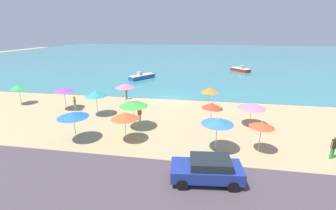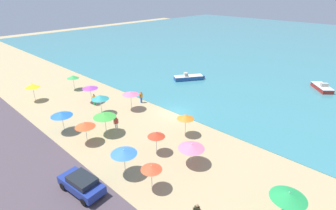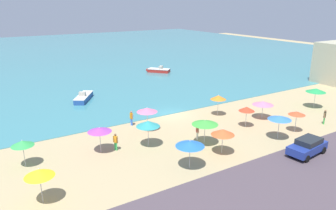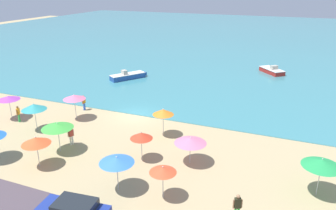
% 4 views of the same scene
% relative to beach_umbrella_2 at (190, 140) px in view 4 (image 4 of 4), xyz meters
% --- Properties ---
extents(ground_plane, '(160.00, 160.00, 0.00)m').
position_rel_beach_umbrella_2_xyz_m(ground_plane, '(-8.19, 6.92, -1.90)').
color(ground_plane, tan).
extents(sea, '(150.00, 110.00, 0.05)m').
position_rel_beach_umbrella_2_xyz_m(sea, '(-8.19, 61.92, -1.87)').
color(sea, teal).
rests_on(sea, ground_plane).
extents(beach_umbrella_2, '(2.42, 2.42, 2.18)m').
position_rel_beach_umbrella_2_xyz_m(beach_umbrella_2, '(0.00, 0.00, 0.00)').
color(beach_umbrella_2, '#B2B2B7').
rests_on(beach_umbrella_2, ground_plane).
extents(beach_umbrella_3, '(2.23, 2.23, 2.63)m').
position_rel_beach_umbrella_2_xyz_m(beach_umbrella_3, '(-15.01, 0.28, 0.39)').
color(beach_umbrella_3, '#B2B2B7').
rests_on(beach_umbrella_3, ground_plane).
extents(beach_umbrella_4, '(1.87, 1.87, 2.59)m').
position_rel_beach_umbrella_2_xyz_m(beach_umbrella_4, '(-3.70, 3.58, 0.38)').
color(beach_umbrella_4, '#B2B2B7').
rests_on(beach_umbrella_4, ground_plane).
extents(beach_umbrella_5, '(2.45, 2.45, 2.65)m').
position_rel_beach_umbrella_2_xyz_m(beach_umbrella_5, '(8.83, -0.68, 0.44)').
color(beach_umbrella_5, '#B2B2B7').
rests_on(beach_umbrella_5, ground_plane).
extents(beach_umbrella_6, '(2.18, 2.18, 2.62)m').
position_rel_beach_umbrella_2_xyz_m(beach_umbrella_6, '(-13.22, 3.77, 0.44)').
color(beach_umbrella_6, '#B2B2B7').
rests_on(beach_umbrella_6, ground_plane).
extents(beach_umbrella_7, '(2.50, 2.50, 2.54)m').
position_rel_beach_umbrella_2_xyz_m(beach_umbrella_7, '(-10.30, -2.24, 0.37)').
color(beach_umbrella_7, '#B2B2B7').
rests_on(beach_umbrella_7, ground_plane).
extents(beach_umbrella_8, '(1.72, 1.72, 2.38)m').
position_rel_beach_umbrella_2_xyz_m(beach_umbrella_8, '(-3.57, -0.95, 0.18)').
color(beach_umbrella_8, '#B2B2B7').
rests_on(beach_umbrella_8, ground_plane).
extents(beach_umbrella_10, '(2.16, 2.16, 2.45)m').
position_rel_beach_umbrella_2_xyz_m(beach_umbrella_10, '(-19.30, 1.44, 0.30)').
color(beach_umbrella_10, '#B2B2B7').
rests_on(beach_umbrella_10, ground_plane).
extents(beach_umbrella_11, '(2.27, 2.27, 2.53)m').
position_rel_beach_umbrella_2_xyz_m(beach_umbrella_11, '(-3.27, -5.07, 0.37)').
color(beach_umbrella_11, '#B2B2B7').
rests_on(beach_umbrella_11, ground_plane).
extents(beach_umbrella_12, '(1.72, 1.72, 2.33)m').
position_rel_beach_umbrella_2_xyz_m(beach_umbrella_12, '(-0.21, -4.75, 0.18)').
color(beach_umbrella_12, '#B2B2B7').
rests_on(beach_umbrella_12, ground_plane).
extents(beach_umbrella_13, '(2.09, 2.09, 2.46)m').
position_rel_beach_umbrella_2_xyz_m(beach_umbrella_13, '(-10.22, -4.68, 0.23)').
color(beach_umbrella_13, '#B2B2B7').
rests_on(beach_umbrella_13, ground_plane).
extents(bather_0, '(0.52, 0.36, 1.68)m').
position_rel_beach_umbrella_2_xyz_m(bather_0, '(4.50, -4.96, -0.96)').
color(bather_0, green).
rests_on(bather_0, ground_plane).
extents(bather_1, '(0.34, 0.53, 1.65)m').
position_rel_beach_umbrella_2_xyz_m(bather_1, '(-17.98, 1.11, -0.97)').
color(bather_1, green).
rests_on(bather_1, ground_plane).
extents(bather_2, '(0.35, 0.53, 1.69)m').
position_rel_beach_umbrella_2_xyz_m(bather_2, '(-10.17, -0.94, -0.95)').
color(bather_2, white).
rests_on(bather_2, ground_plane).
extents(bather_3, '(0.23, 0.57, 1.66)m').
position_rel_beach_umbrella_2_xyz_m(bather_3, '(-13.93, 6.12, -0.97)').
color(bather_3, blue).
rests_on(bather_3, ground_plane).
extents(skiff_nearshore, '(3.99, 5.13, 1.32)m').
position_rel_beach_umbrella_2_xyz_m(skiff_nearshore, '(-15.31, 18.33, -1.44)').
color(skiff_nearshore, '#274E99').
rests_on(skiff_nearshore, sea).
extents(skiff_offshore, '(4.05, 4.32, 1.25)m').
position_rel_beach_umbrella_2_xyz_m(skiff_offshore, '(3.14, 29.12, -1.46)').
color(skiff_offshore, '#B42620').
rests_on(skiff_offshore, sea).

